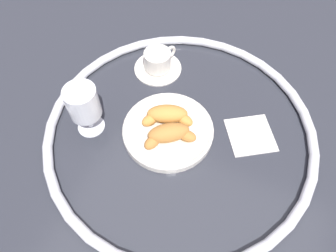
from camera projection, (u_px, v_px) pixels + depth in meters
ground_plane at (180, 131)px, 0.79m from camera, size 2.20×2.20×0.00m
table_chrome_rim at (180, 129)px, 0.78m from camera, size 0.67×0.67×0.02m
pastry_plate at (168, 130)px, 0.78m from camera, size 0.23×0.23×0.02m
croissant_large at (167, 115)px, 0.77m from camera, size 0.13×0.10×0.04m
croissant_small at (169, 134)px, 0.74m from camera, size 0.12×0.11×0.04m
coffee_cup_near at (158, 62)px, 0.89m from camera, size 0.14×0.14×0.06m
juice_glass_left at (83, 105)px, 0.72m from camera, size 0.08×0.08×0.14m
folded_napkin at (251, 135)px, 0.78m from camera, size 0.15×0.15×0.01m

